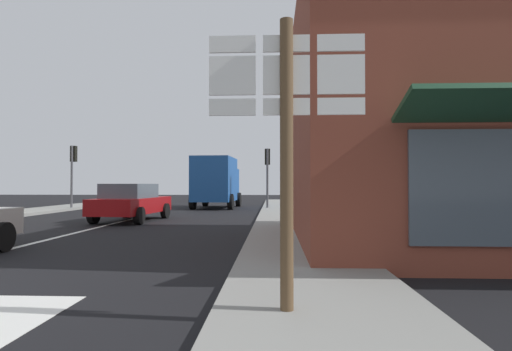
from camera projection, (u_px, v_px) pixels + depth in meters
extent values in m
plane|color=black|center=(117.00, 223.00, 15.25)|extent=(80.00, 80.00, 0.00)
cube|color=gray|center=(291.00, 227.00, 12.98)|extent=(2.39, 44.00, 0.14)
cube|color=silver|center=(62.00, 236.00, 11.26)|extent=(0.16, 12.00, 0.01)
cube|color=brown|center=(503.00, 118.00, 9.90)|extent=(10.06, 7.42, 6.12)
cylinder|color=black|center=(2.00, 237.00, 8.70)|extent=(0.22, 0.64, 0.64)
cube|color=maroon|center=(132.00, 205.00, 16.08)|extent=(2.09, 4.33, 0.60)
cube|color=#47515B|center=(130.00, 191.00, 15.85)|extent=(1.72, 2.22, 0.55)
cylinder|color=black|center=(126.00, 210.00, 17.52)|extent=(0.27, 0.66, 0.64)
cylinder|color=black|center=(165.00, 211.00, 17.30)|extent=(0.27, 0.66, 0.64)
cylinder|color=black|center=(94.00, 215.00, 14.85)|extent=(0.27, 0.66, 0.64)
cylinder|color=black|center=(139.00, 216.00, 14.63)|extent=(0.27, 0.66, 0.64)
cube|color=#19478C|center=(215.00, 179.00, 24.24)|extent=(2.37, 3.80, 2.60)
cube|color=#19478C|center=(222.00, 184.00, 26.72)|extent=(2.15, 1.40, 2.00)
cube|color=#47515B|center=(222.00, 172.00, 26.79)|extent=(1.76, 0.18, 0.70)
cylinder|color=black|center=(205.00, 199.00, 26.75)|extent=(0.32, 0.91, 0.90)
cylinder|color=black|center=(239.00, 200.00, 26.55)|extent=(0.32, 0.91, 0.90)
cylinder|color=black|center=(193.00, 202.00, 23.36)|extent=(0.32, 0.91, 0.90)
cylinder|color=black|center=(231.00, 202.00, 23.16)|extent=(0.32, 0.91, 0.90)
cylinder|color=brown|center=(287.00, 170.00, 4.27)|extent=(0.14, 0.14, 3.20)
cube|color=white|center=(232.00, 44.00, 4.37)|extent=(0.50, 0.03, 0.18)
cube|color=black|center=(233.00, 45.00, 4.39)|extent=(0.43, 0.01, 0.13)
cube|color=white|center=(232.00, 76.00, 4.36)|extent=(0.50, 0.03, 0.42)
cube|color=black|center=(233.00, 76.00, 4.38)|extent=(0.43, 0.01, 0.32)
cube|color=white|center=(232.00, 107.00, 4.36)|extent=(0.50, 0.03, 0.18)
cube|color=black|center=(232.00, 108.00, 4.38)|extent=(0.43, 0.01, 0.13)
cube|color=white|center=(286.00, 44.00, 4.35)|extent=(0.50, 0.03, 0.18)
cube|color=black|center=(286.00, 44.00, 4.36)|extent=(0.43, 0.01, 0.13)
cube|color=white|center=(286.00, 75.00, 4.34)|extent=(0.50, 0.03, 0.42)
cube|color=black|center=(286.00, 76.00, 4.36)|extent=(0.43, 0.01, 0.32)
cube|color=white|center=(286.00, 107.00, 4.33)|extent=(0.50, 0.03, 0.18)
cube|color=black|center=(286.00, 107.00, 4.35)|extent=(0.43, 0.01, 0.13)
cube|color=white|center=(341.00, 43.00, 4.32)|extent=(0.50, 0.03, 0.18)
cube|color=black|center=(341.00, 43.00, 4.34)|extent=(0.43, 0.01, 0.13)
cube|color=white|center=(341.00, 74.00, 4.31)|extent=(0.50, 0.03, 0.42)
cube|color=black|center=(341.00, 75.00, 4.33)|extent=(0.43, 0.01, 0.32)
cube|color=white|center=(341.00, 106.00, 4.31)|extent=(0.50, 0.03, 0.18)
cube|color=black|center=(341.00, 107.00, 4.32)|extent=(0.43, 0.01, 0.13)
cylinder|color=#47474C|center=(267.00, 179.00, 22.80)|extent=(0.12, 0.12, 3.46)
cube|color=black|center=(267.00, 157.00, 23.03)|extent=(0.30, 0.28, 0.90)
sphere|color=red|center=(267.00, 152.00, 23.18)|extent=(0.18, 0.18, 0.18)
sphere|color=#3C2303|center=(267.00, 157.00, 23.17)|extent=(0.18, 0.18, 0.18)
sphere|color=black|center=(267.00, 162.00, 23.16)|extent=(0.18, 0.18, 0.18)
cylinder|color=#47474C|center=(72.00, 178.00, 22.93)|extent=(0.12, 0.12, 3.64)
cube|color=black|center=(74.00, 154.00, 23.16)|extent=(0.30, 0.28, 0.90)
sphere|color=red|center=(75.00, 149.00, 23.31)|extent=(0.18, 0.18, 0.18)
sphere|color=#3C2303|center=(75.00, 154.00, 23.30)|extent=(0.18, 0.18, 0.18)
sphere|color=black|center=(75.00, 159.00, 23.29)|extent=(0.18, 0.18, 0.18)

